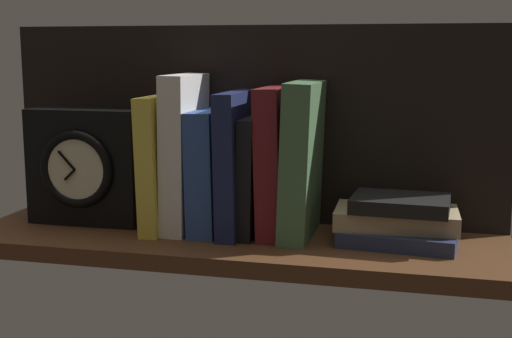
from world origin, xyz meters
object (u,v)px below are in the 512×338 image
object	(u,v)px
book_white_catcher	(185,153)
book_navy_bierce	(235,163)
book_blue_modern	(211,171)
book_black_skeptic	(254,176)
book_maroon_dawkins	(275,162)
book_yellow_seinlanguage	(163,162)
book_green_romantic	(302,160)
book_stack_side	(398,221)
framed_clock	(84,167)

from	to	relation	value
book_white_catcher	book_navy_bierce	size ratio (longest dim) A/B	1.11
book_blue_modern	book_black_skeptic	distance (cm)	6.91
book_maroon_dawkins	book_black_skeptic	bearing A→B (deg)	180.00
book_yellow_seinlanguage	book_maroon_dawkins	size ratio (longest dim) A/B	0.93
book_maroon_dawkins	book_blue_modern	bearing A→B (deg)	180.00
book_maroon_dawkins	book_white_catcher	bearing A→B (deg)	180.00
book_green_romantic	book_stack_side	size ratio (longest dim) A/B	1.27
book_yellow_seinlanguage	book_navy_bierce	distance (cm)	11.77
book_maroon_dawkins	book_green_romantic	distance (cm)	4.22
book_white_catcher	framed_clock	xyz separation A→B (cm)	(-16.93, -0.93, -2.81)
book_yellow_seinlanguage	book_green_romantic	world-z (taller)	book_green_romantic
book_navy_bierce	book_stack_side	size ratio (longest dim) A/B	1.19
book_yellow_seinlanguage	book_navy_bierce	size ratio (longest dim) A/B	0.97
book_green_romantic	book_stack_side	distance (cm)	16.76
book_yellow_seinlanguage	book_white_catcher	distance (cm)	3.97
book_white_catcher	book_black_skeptic	distance (cm)	11.57
framed_clock	book_white_catcher	bearing A→B (deg)	3.13
book_blue_modern	book_maroon_dawkins	bearing A→B (deg)	0.00
book_stack_side	book_navy_bierce	bearing A→B (deg)	179.30
framed_clock	book_black_skeptic	bearing A→B (deg)	1.89
book_navy_bierce	framed_clock	xyz separation A→B (cm)	(-25.09, -0.93, -1.55)
book_green_romantic	book_stack_side	xyz separation A→B (cm)	(14.48, -0.31, -8.43)
book_white_catcher	framed_clock	distance (cm)	17.19
book_blue_modern	book_navy_bierce	size ratio (longest dim) A/B	0.87
book_white_catcher	book_maroon_dawkins	xyz separation A→B (cm)	(14.45, 0.00, -0.88)
book_yellow_seinlanguage	framed_clock	world-z (taller)	book_yellow_seinlanguage
book_blue_modern	book_stack_side	world-z (taller)	book_blue_modern
book_navy_bierce	book_stack_side	xyz separation A→B (cm)	(24.98, -0.31, -7.63)
book_white_catcher	book_green_romantic	xyz separation A→B (cm)	(18.65, 0.00, -0.45)
book_black_skeptic	book_green_romantic	world-z (taller)	book_green_romantic
book_yellow_seinlanguage	book_blue_modern	size ratio (longest dim) A/B	1.11
book_yellow_seinlanguage	book_black_skeptic	world-z (taller)	book_yellow_seinlanguage
book_yellow_seinlanguage	book_black_skeptic	xyz separation A→B (cm)	(14.76, 0.00, -1.50)
book_white_catcher	book_stack_side	distance (cm)	34.30
book_blue_modern	book_yellow_seinlanguage	bearing A→B (deg)	180.00
book_blue_modern	book_green_romantic	distance (cm)	14.57
book_yellow_seinlanguage	book_green_romantic	bearing A→B (deg)	0.00
book_maroon_dawkins	book_stack_side	world-z (taller)	book_maroon_dawkins
book_green_romantic	framed_clock	xyz separation A→B (cm)	(-35.58, -0.93, -2.35)
book_black_skeptic	book_stack_side	bearing A→B (deg)	-0.79
book_maroon_dawkins	book_yellow_seinlanguage	bearing A→B (deg)	180.00
framed_clock	book_stack_side	world-z (taller)	framed_clock
book_navy_bierce	book_maroon_dawkins	world-z (taller)	book_maroon_dawkins
framed_clock	book_green_romantic	bearing A→B (deg)	1.49
book_yellow_seinlanguage	book_stack_side	xyz separation A→B (cm)	(36.75, -0.31, -7.25)
book_navy_bierce	framed_clock	size ratio (longest dim) A/B	1.17
book_green_romantic	book_yellow_seinlanguage	bearing A→B (deg)	180.00
framed_clock	book_navy_bierce	bearing A→B (deg)	2.11
book_blue_modern	book_navy_bierce	distance (cm)	4.16
book_blue_modern	book_black_skeptic	size ratio (longest dim) A/B	1.05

